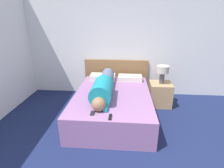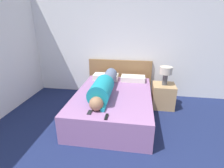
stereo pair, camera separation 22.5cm
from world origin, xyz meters
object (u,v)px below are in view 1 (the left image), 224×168
object	(u,v)px
nightstand	(160,94)
person_lying	(104,87)
pillow_near_headboard	(103,77)
cell_phone	(93,113)
tv_remote	(110,117)
table_lamp	(163,71)
pillow_second	(130,78)
bed	(113,104)

from	to	relation	value
nightstand	person_lying	xyz separation A→B (m)	(-1.20, -0.61, 0.39)
pillow_near_headboard	person_lying	bearing A→B (deg)	-81.33
person_lying	cell_phone	world-z (taller)	person_lying
pillow_near_headboard	tv_remote	world-z (taller)	pillow_near_headboard
cell_phone	table_lamp	bearing A→B (deg)	46.29
table_lamp	pillow_second	distance (m)	0.76
table_lamp	tv_remote	bearing A→B (deg)	-124.84
bed	pillow_near_headboard	size ratio (longest dim) A/B	3.49
pillow_second	nightstand	bearing A→B (deg)	-18.16
pillow_second	cell_phone	bearing A→B (deg)	-111.00
table_lamp	tv_remote	distance (m)	1.78
nightstand	pillow_second	bearing A→B (deg)	161.84
table_lamp	pillow_second	size ratio (longest dim) A/B	0.72
bed	cell_phone	world-z (taller)	cell_phone
pillow_near_headboard	tv_remote	bearing A→B (deg)	-78.95
cell_phone	pillow_near_headboard	bearing A→B (deg)	91.59
pillow_near_headboard	tv_remote	distance (m)	1.69
table_lamp	pillow_near_headboard	world-z (taller)	table_lamp
person_lying	tv_remote	distance (m)	0.86
table_lamp	cell_phone	bearing A→B (deg)	-133.71
pillow_second	bed	bearing A→B (deg)	-114.39
person_lying	cell_phone	bearing A→B (deg)	-96.57
person_lying	bed	bearing A→B (deg)	20.56
table_lamp	cell_phone	distance (m)	1.88
table_lamp	person_lying	bearing A→B (deg)	-152.94
bed	person_lying	distance (m)	0.44
nightstand	pillow_near_headboard	size ratio (longest dim) A/B	0.91
bed	tv_remote	bearing A→B (deg)	-88.00
cell_phone	tv_remote	bearing A→B (deg)	-19.06
table_lamp	cell_phone	size ratio (longest dim) A/B	3.04
bed	pillow_second	bearing A→B (deg)	65.61
person_lying	tv_remote	world-z (taller)	person_lying
table_lamp	tv_remote	xyz separation A→B (m)	(-1.00, -1.44, -0.30)
person_lying	tv_remote	xyz separation A→B (m)	(0.20, -0.83, -0.15)
nightstand	pillow_near_headboard	xyz separation A→B (m)	(-1.32, 0.22, 0.29)
pillow_near_headboard	pillow_second	bearing A→B (deg)	0.00
table_lamp	person_lying	world-z (taller)	table_lamp
nightstand	pillow_second	size ratio (longest dim) A/B	0.95
person_lying	cell_phone	xyz separation A→B (m)	(-0.08, -0.73, -0.15)
nightstand	tv_remote	distance (m)	1.77
bed	table_lamp	world-z (taller)	table_lamp
table_lamp	pillow_near_headboard	xyz separation A→B (m)	(-1.32, 0.22, -0.24)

